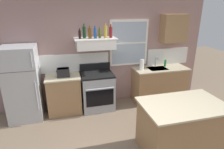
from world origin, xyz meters
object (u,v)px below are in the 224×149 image
at_px(bottle_amber_wine, 90,33).
at_px(bottle_champagne_gold_foil, 105,32).
at_px(toaster, 63,72).
at_px(bottle_blue_liqueur, 95,33).
at_px(dish_soap_bottle, 165,63).
at_px(kitchen_island, 181,127).
at_px(bottle_balsamic_dark, 80,34).
at_px(bottle_red_label_wine, 111,32).
at_px(bottle_dark_green_wine, 84,32).
at_px(bottle_olive_oil_square, 100,33).
at_px(paper_towel_roll, 142,64).
at_px(stove_range, 97,91).
at_px(refrigerator, 23,84).

xyz_separation_m(bottle_amber_wine, bottle_champagne_gold_foil, (0.35, -0.02, 0.02)).
bearing_deg(toaster, bottle_champagne_gold_foil, 1.21).
xyz_separation_m(bottle_blue_liqueur, dish_soap_bottle, (1.89, 0.10, -0.86)).
relative_size(bottle_champagne_gold_foil, kitchen_island, 0.24).
distance_m(bottle_balsamic_dark, bottle_red_label_wine, 0.71).
distance_m(toaster, dish_soap_bottle, 2.66).
xyz_separation_m(bottle_balsamic_dark, bottle_blue_liqueur, (0.34, -0.04, 0.02)).
xyz_separation_m(bottle_dark_green_wine, bottle_olive_oil_square, (0.35, -0.04, -0.03)).
distance_m(bottle_balsamic_dark, bottle_olive_oil_square, 0.46).
distance_m(toaster, paper_towel_roll, 1.94).
distance_m(paper_towel_roll, dish_soap_bottle, 0.73).
height_order(stove_range, bottle_amber_wine, bottle_amber_wine).
relative_size(bottle_balsamic_dark, kitchen_island, 0.16).
bearing_deg(bottle_dark_green_wine, bottle_olive_oil_square, -6.84).
bearing_deg(bottle_balsamic_dark, kitchen_island, -52.70).
xyz_separation_m(toaster, kitchen_island, (1.90, -1.86, -0.55)).
bearing_deg(bottle_amber_wine, bottle_blue_liqueur, -10.93).
bearing_deg(bottle_amber_wine, paper_towel_roll, -1.16).
xyz_separation_m(bottle_balsamic_dark, paper_towel_roll, (1.51, -0.05, -0.79)).
distance_m(bottle_amber_wine, bottle_blue_liqueur, 0.12).
bearing_deg(dish_soap_bottle, bottle_champagne_gold_foil, -176.60).
height_order(dish_soap_bottle, kitchen_island, dish_soap_bottle).
bearing_deg(bottle_champagne_gold_foil, refrigerator, -178.11).
relative_size(toaster, bottle_red_label_wine, 0.97).
relative_size(bottle_blue_liqueur, bottle_olive_oil_square, 1.17).
relative_size(dish_soap_bottle, kitchen_island, 0.13).
relative_size(bottle_olive_oil_square, bottle_red_label_wine, 0.79).
height_order(stove_range, bottle_balsamic_dark, bottle_balsamic_dark).
xyz_separation_m(stove_range, kitchen_island, (1.12, -1.85, -0.01)).
relative_size(bottle_champagne_gold_foil, dish_soap_bottle, 1.85).
bearing_deg(refrigerator, bottle_olive_oil_square, 4.35).
bearing_deg(dish_soap_bottle, paper_towel_roll, -172.08).
distance_m(bottle_blue_liqueur, bottle_champagne_gold_foil, 0.24).
bearing_deg(toaster, bottle_balsamic_dark, 8.95).
bearing_deg(kitchen_island, bottle_amber_wine, 123.13).
xyz_separation_m(stove_range, bottle_olive_oil_square, (0.11, 0.11, 1.38)).
distance_m(bottle_blue_liqueur, paper_towel_roll, 1.43).
relative_size(stove_range, bottle_red_label_wine, 3.58).
xyz_separation_m(bottle_red_label_wine, paper_towel_roll, (0.80, -0.01, -0.83)).
relative_size(bottle_amber_wine, bottle_olive_oil_square, 1.16).
height_order(bottle_dark_green_wine, dish_soap_bottle, bottle_dark_green_wine).
bearing_deg(bottle_champagne_gold_foil, bottle_balsamic_dark, 175.45).
relative_size(toaster, paper_towel_roll, 1.10).
distance_m(bottle_red_label_wine, paper_towel_roll, 1.16).
relative_size(stove_range, paper_towel_roll, 4.04).
distance_m(toaster, bottle_dark_green_wine, 1.03).
height_order(toaster, bottle_dark_green_wine, bottle_dark_green_wine).
relative_size(paper_towel_roll, dish_soap_bottle, 1.50).
relative_size(bottle_red_label_wine, kitchen_island, 0.22).
height_order(toaster, bottle_red_label_wine, bottle_red_label_wine).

